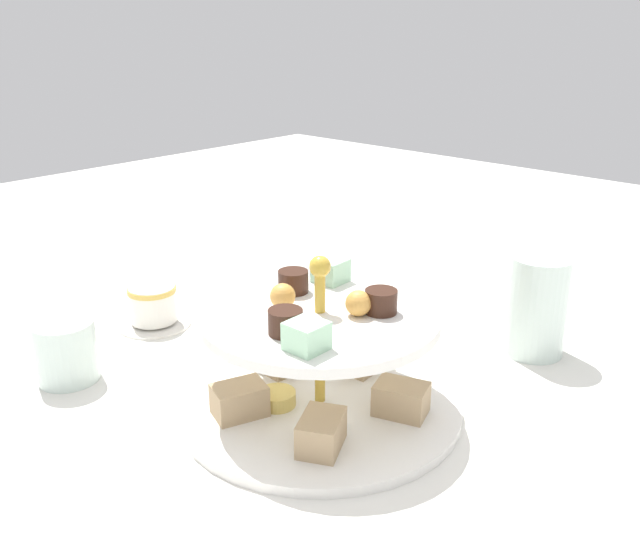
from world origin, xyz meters
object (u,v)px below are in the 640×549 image
at_px(water_glass_tall_right, 537,305).
at_px(water_glass_short_left, 66,351).
at_px(teacup_with_saucer, 153,307).
at_px(butter_knife_right, 319,287).
at_px(tiered_serving_stand, 320,367).

height_order(water_glass_tall_right, water_glass_short_left, water_glass_tall_right).
relative_size(teacup_with_saucer, butter_knife_right, 0.53).
height_order(tiered_serving_stand, teacup_with_saucer, tiered_serving_stand).
bearing_deg(butter_knife_right, water_glass_tall_right, 141.01).
bearing_deg(tiered_serving_stand, teacup_with_saucer, -91.46).
xyz_separation_m(water_glass_short_left, butter_knife_right, (-0.37, 0.02, -0.03)).
bearing_deg(tiered_serving_stand, water_glass_short_left, -60.39).
xyz_separation_m(water_glass_short_left, teacup_with_saucer, (-0.14, -0.05, -0.01)).
xyz_separation_m(tiered_serving_stand, water_glass_short_left, (0.13, -0.24, -0.01)).
xyz_separation_m(water_glass_tall_right, butter_knife_right, (0.02, -0.31, -0.06)).
bearing_deg(tiered_serving_stand, butter_knife_right, -137.30).
relative_size(tiered_serving_stand, teacup_with_saucer, 3.03).
bearing_deg(water_glass_short_left, butter_knife_right, 177.28).
relative_size(tiered_serving_stand, water_glass_tall_right, 2.39).
distance_m(teacup_with_saucer, butter_knife_right, 0.24).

